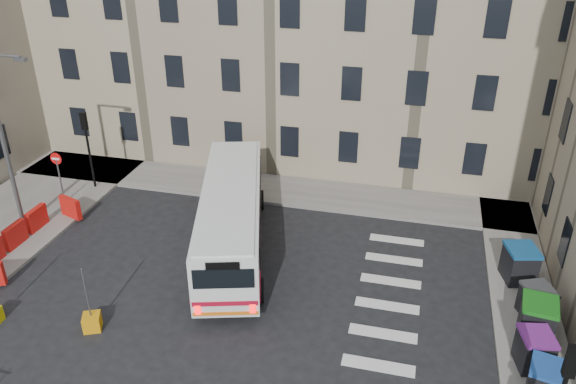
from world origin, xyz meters
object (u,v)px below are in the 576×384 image
at_px(streetlamp, 3,142).
at_px(wheelie_bin_e, 520,264).
at_px(wheelie_bin_a, 545,382).
at_px(wheelie_bin_b, 534,350).
at_px(bus, 232,215).
at_px(wheelie_bin_d, 537,302).
at_px(bollard_yellow, 92,322).
at_px(wheelie_bin_c, 537,320).

xyz_separation_m(streetlamp, wheelie_bin_e, (21.87, 1.18, -3.45)).
relative_size(streetlamp, wheelie_bin_e, 5.24).
relative_size(streetlamp, wheelie_bin_a, 6.06).
xyz_separation_m(streetlamp, wheelie_bin_b, (21.81, -3.72, -3.55)).
xyz_separation_m(bus, wheelie_bin_e, (11.83, 0.37, -0.79)).
bearing_deg(wheelie_bin_d, bollard_yellow, 172.56).
bearing_deg(wheelie_bin_b, streetlamp, 158.95).
relative_size(wheelie_bin_a, bollard_yellow, 2.24).
distance_m(bus, wheelie_bin_c, 12.43).
bearing_deg(wheelie_bin_e, wheelie_bin_d, -94.87).
height_order(wheelie_bin_b, wheelie_bin_d, wheelie_bin_b).
bearing_deg(streetlamp, wheelie_bin_b, -9.67).
height_order(streetlamp, wheelie_bin_b, streetlamp).
xyz_separation_m(streetlamp, bus, (10.04, 0.81, -2.67)).
bearing_deg(wheelie_bin_e, wheelie_bin_c, -100.89).
relative_size(bus, wheelie_bin_b, 8.18).
height_order(bus, wheelie_bin_d, bus).
xyz_separation_m(wheelie_bin_a, wheelie_bin_d, (0.30, 4.05, -0.02)).
height_order(streetlamp, wheelie_bin_c, streetlamp).
relative_size(bus, wheelie_bin_a, 8.08).
relative_size(wheelie_bin_a, wheelie_bin_c, 0.92).
xyz_separation_m(wheelie_bin_a, wheelie_bin_c, (0.13, 2.85, 0.10)).
xyz_separation_m(wheelie_bin_d, wheelie_bin_e, (-0.36, 2.22, 0.11)).
height_order(wheelie_bin_a, wheelie_bin_d, wheelie_bin_a).
xyz_separation_m(streetlamp, wheelie_bin_c, (22.07, -2.24, -3.45)).
distance_m(wheelie_bin_c, wheelie_bin_d, 1.21).
relative_size(wheelie_bin_d, wheelie_bin_e, 0.91).
bearing_deg(wheelie_bin_a, wheelie_bin_d, 99.20).
xyz_separation_m(streetlamp, wheelie_bin_a, (21.94, -5.09, -3.55)).
bearing_deg(wheelie_bin_e, wheelie_bin_b, -104.87).
xyz_separation_m(wheelie_bin_a, bollard_yellow, (-15.02, -0.38, -0.49)).
distance_m(streetlamp, wheelie_bin_c, 22.45).
bearing_deg(streetlamp, wheelie_bin_c, -5.79).
bearing_deg(bus, wheelie_bin_c, -30.60).
bearing_deg(wheelie_bin_c, bus, 173.40).
xyz_separation_m(wheelie_bin_b, wheelie_bin_d, (0.43, 2.68, -0.02)).
relative_size(bus, wheelie_bin_d, 7.71).
distance_m(streetlamp, bus, 10.42).
bearing_deg(wheelie_bin_a, wheelie_bin_b, 108.76).
bearing_deg(bollard_yellow, wheelie_bin_c, 12.03).
relative_size(bus, wheelie_bin_e, 6.98).
distance_m(streetlamp, bollard_yellow, 9.70).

